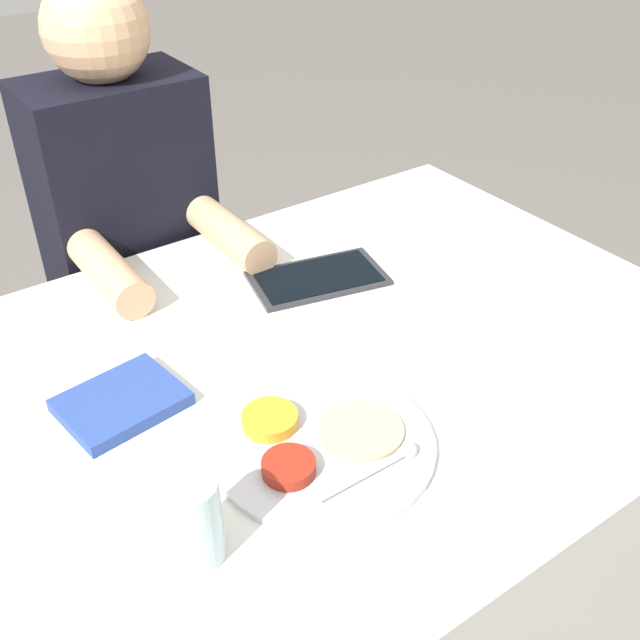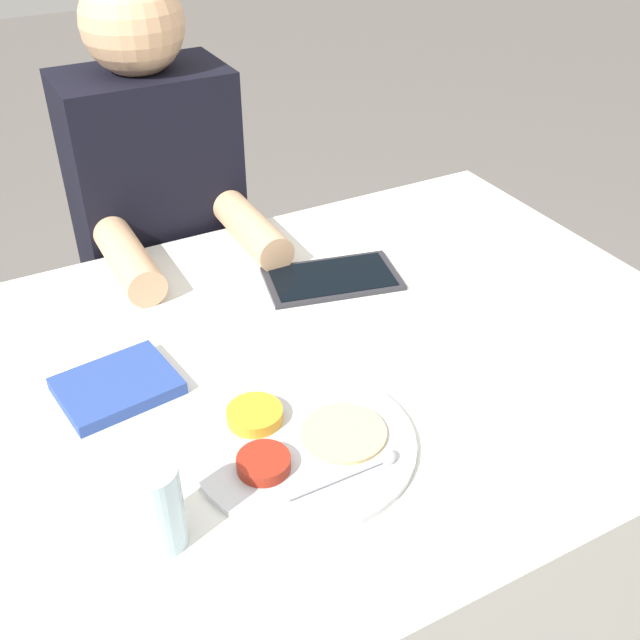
# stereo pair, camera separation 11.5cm
# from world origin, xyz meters

# --- Properties ---
(ground_plane) EXTENTS (12.00, 12.00, 0.00)m
(ground_plane) POSITION_xyz_m (0.00, 0.00, 0.00)
(ground_plane) COLOR #605B56
(dining_table) EXTENTS (1.27, 0.93, 0.75)m
(dining_table) POSITION_xyz_m (0.00, 0.00, 0.38)
(dining_table) COLOR silver
(dining_table) RESTS_ON ground_plane
(thali_tray) EXTENTS (0.30, 0.30, 0.03)m
(thali_tray) POSITION_xyz_m (-0.12, -0.16, 0.76)
(thali_tray) COLOR #B7BABF
(thali_tray) RESTS_ON dining_table
(red_notebook) EXTENTS (0.18, 0.15, 0.02)m
(red_notebook) POSITION_xyz_m (-0.31, 0.07, 0.76)
(red_notebook) COLOR silver
(red_notebook) RESTS_ON dining_table
(tablet_device) EXTENTS (0.26, 0.18, 0.01)m
(tablet_device) POSITION_xyz_m (0.12, 0.19, 0.76)
(tablet_device) COLOR #28282D
(tablet_device) RESTS_ON dining_table
(person_diner) EXTENTS (0.32, 0.44, 1.23)m
(person_diner) POSITION_xyz_m (-0.08, 0.58, 0.59)
(person_diner) COLOR black
(person_diner) RESTS_ON ground_plane
(drinking_glass) EXTENTS (0.06, 0.06, 0.12)m
(drinking_glass) POSITION_xyz_m (-0.34, -0.22, 0.81)
(drinking_glass) COLOR silver
(drinking_glass) RESTS_ON dining_table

